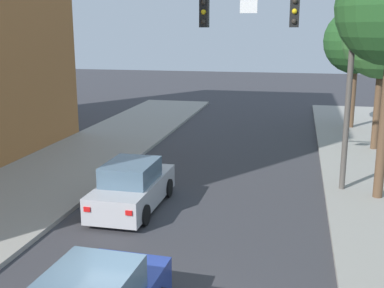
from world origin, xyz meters
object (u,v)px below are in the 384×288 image
at_px(traffic_signal_mast, 296,41).
at_px(street_tree_farthest, 357,41).
at_px(car_lead_silver, 132,187).
at_px(street_tree_third, 383,39).

height_order(traffic_signal_mast, street_tree_farthest, traffic_signal_mast).
distance_m(car_lead_silver, street_tree_third, 13.89).
bearing_deg(street_tree_third, traffic_signal_mast, -120.15).
bearing_deg(street_tree_farthest, traffic_signal_mast, -105.32).
height_order(car_lead_silver, street_tree_farthest, street_tree_farthest).
relative_size(traffic_signal_mast, street_tree_farthest, 1.10).
xyz_separation_m(traffic_signal_mast, street_tree_third, (3.84, 6.61, -0.04)).
relative_size(traffic_signal_mast, car_lead_silver, 1.76).
bearing_deg(traffic_signal_mast, street_tree_farthest, 74.68).
relative_size(traffic_signal_mast, street_tree_third, 1.07).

